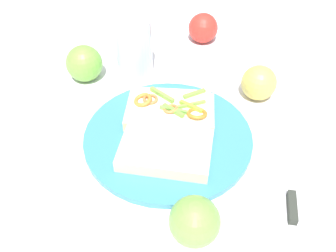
% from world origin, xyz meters
% --- Properties ---
extents(ground_plane, '(2.00, 2.00, 0.00)m').
position_xyz_m(ground_plane, '(0.00, 0.00, 0.00)').
color(ground_plane, silver).
rests_on(ground_plane, ground).
extents(plate, '(0.30, 0.30, 0.01)m').
position_xyz_m(plate, '(0.00, 0.00, 0.01)').
color(plate, teal).
rests_on(plate, ground_plane).
extents(sandwich, '(0.14, 0.18, 0.05)m').
position_xyz_m(sandwich, '(-0.04, -0.01, 0.03)').
color(sandwich, '#E1BE8A').
rests_on(sandwich, plate).
extents(bread_slice_side, '(0.13, 0.17, 0.02)m').
position_xyz_m(bread_slice_side, '(0.05, 0.01, 0.02)').
color(bread_slice_side, beige).
rests_on(bread_slice_side, plate).
extents(apple_1, '(0.10, 0.10, 0.07)m').
position_xyz_m(apple_1, '(0.16, 0.11, 0.04)').
color(apple_1, '#6CA042').
rests_on(apple_1, ground_plane).
extents(apple_2, '(0.10, 0.10, 0.07)m').
position_xyz_m(apple_2, '(-0.34, -0.05, 0.03)').
color(apple_2, red).
rests_on(apple_2, ground_plane).
extents(apple_3, '(0.08, 0.08, 0.07)m').
position_xyz_m(apple_3, '(-0.18, 0.12, 0.03)').
color(apple_3, gold).
rests_on(apple_3, ground_plane).
extents(apple_4, '(0.08, 0.08, 0.08)m').
position_xyz_m(apple_4, '(-0.10, -0.23, 0.04)').
color(apple_4, '#6BAF3B').
rests_on(apple_4, ground_plane).
extents(drinking_glass, '(0.08, 0.08, 0.13)m').
position_xyz_m(drinking_glass, '(-0.16, -0.14, 0.06)').
color(drinking_glass, silver).
rests_on(drinking_glass, ground_plane).
extents(knife, '(0.12, 0.04, 0.01)m').
position_xyz_m(knife, '(0.08, 0.23, 0.01)').
color(knife, silver).
rests_on(knife, ground_plane).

